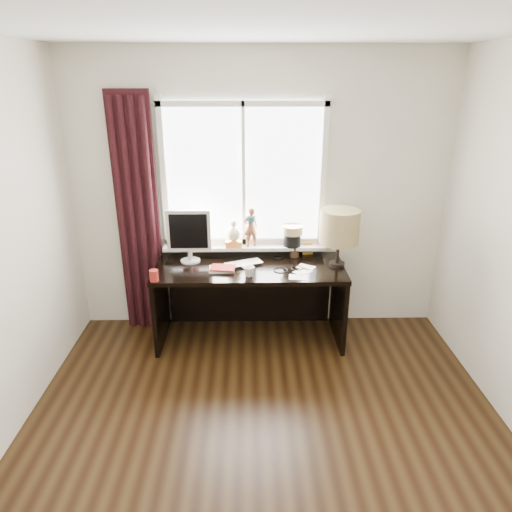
{
  "coord_description": "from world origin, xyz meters",
  "views": [
    {
      "loc": [
        -0.11,
        -2.15,
        2.35
      ],
      "look_at": [
        -0.05,
        1.25,
        1.0
      ],
      "focal_mm": 32.0,
      "sensor_mm": 36.0,
      "label": 1
    }
  ],
  "objects_px": {
    "desk": "(250,286)",
    "monitor": "(189,233)",
    "laptop": "(244,264)",
    "table_lamp": "(339,227)",
    "red_cup": "(154,276)",
    "mug": "(249,271)"
  },
  "relations": [
    {
      "from": "desk",
      "to": "monitor",
      "type": "relative_size",
      "value": 3.47
    },
    {
      "from": "desk",
      "to": "laptop",
      "type": "bearing_deg",
      "value": -127.38
    },
    {
      "from": "monitor",
      "to": "table_lamp",
      "type": "distance_m",
      "value": 1.34
    },
    {
      "from": "laptop",
      "to": "table_lamp",
      "type": "relative_size",
      "value": 0.64
    },
    {
      "from": "red_cup",
      "to": "desk",
      "type": "bearing_deg",
      "value": 26.38
    },
    {
      "from": "laptop",
      "to": "mug",
      "type": "bearing_deg",
      "value": -101.95
    },
    {
      "from": "mug",
      "to": "monitor",
      "type": "bearing_deg",
      "value": 148.14
    },
    {
      "from": "mug",
      "to": "table_lamp",
      "type": "height_order",
      "value": "table_lamp"
    },
    {
      "from": "desk",
      "to": "monitor",
      "type": "bearing_deg",
      "value": 177.42
    },
    {
      "from": "red_cup",
      "to": "monitor",
      "type": "bearing_deg",
      "value": 59.07
    },
    {
      "from": "laptop",
      "to": "desk",
      "type": "distance_m",
      "value": 0.27
    },
    {
      "from": "mug",
      "to": "red_cup",
      "type": "height_order",
      "value": "red_cup"
    },
    {
      "from": "monitor",
      "to": "desk",
      "type": "bearing_deg",
      "value": -2.58
    },
    {
      "from": "mug",
      "to": "monitor",
      "type": "relative_size",
      "value": 0.19
    },
    {
      "from": "monitor",
      "to": "table_lamp",
      "type": "relative_size",
      "value": 0.94
    },
    {
      "from": "monitor",
      "to": "red_cup",
      "type": "bearing_deg",
      "value": -120.93
    },
    {
      "from": "mug",
      "to": "red_cup",
      "type": "distance_m",
      "value": 0.8
    },
    {
      "from": "desk",
      "to": "red_cup",
      "type": "bearing_deg",
      "value": -153.62
    },
    {
      "from": "mug",
      "to": "table_lamp",
      "type": "bearing_deg",
      "value": 15.47
    },
    {
      "from": "laptop",
      "to": "red_cup",
      "type": "xyz_separation_m",
      "value": [
        -0.75,
        -0.33,
        0.04
      ]
    },
    {
      "from": "laptop",
      "to": "desk",
      "type": "height_order",
      "value": "laptop"
    },
    {
      "from": "red_cup",
      "to": "laptop",
      "type": "bearing_deg",
      "value": 23.68
    }
  ]
}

